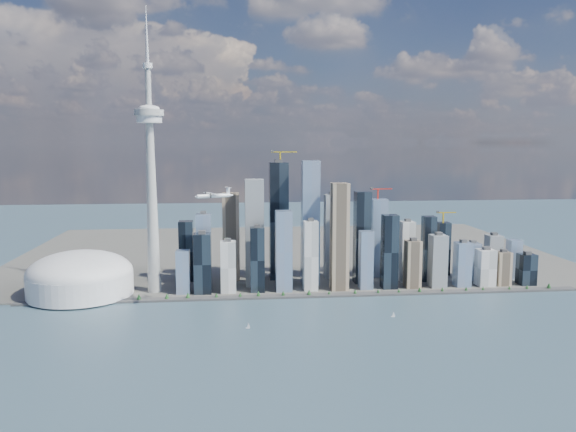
{
  "coord_description": "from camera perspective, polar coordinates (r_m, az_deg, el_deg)",
  "views": [
    {
      "loc": [
        -143.37,
        -803.36,
        297.94
      ],
      "look_at": [
        -36.83,
        260.0,
        158.15
      ],
      "focal_mm": 35.0,
      "sensor_mm": 36.0,
      "label": 1
    }
  ],
  "objects": [
    {
      "name": "land",
      "position": [
        1539.0,
        -0.27,
        -3.65
      ],
      "size": [
        1400.0,
        900.0,
        3.0
      ],
      "primitive_type": "cube",
      "color": "#4C4C47",
      "rests_on": "ground"
    },
    {
      "name": "shoreline_trees",
      "position": [
        1101.7,
        1.98,
        -7.77
      ],
      "size": [
        960.53,
        7.2,
        8.8
      ],
      "color": "#3F2D1E",
      "rests_on": "seawall"
    },
    {
      "name": "seawall",
      "position": [
        1103.5,
        1.97,
        -8.11
      ],
      "size": [
        1100.0,
        22.0,
        4.0
      ],
      "primitive_type": "cube",
      "color": "#383838",
      "rests_on": "ground"
    },
    {
      "name": "sailboat_east",
      "position": [
        997.77,
        10.64,
        -9.86
      ],
      "size": [
        7.11,
        2.22,
        9.86
      ],
      "rotation": [
        0.0,
        0.0,
        -0.06
      ],
      "color": "white",
      "rests_on": "ground"
    },
    {
      "name": "airplane",
      "position": [
        966.28,
        -7.54,
        2.1
      ],
      "size": [
        67.34,
        60.37,
        17.1
      ],
      "rotation": [
        0.0,
        0.0,
        0.39
      ],
      "color": "white",
      "rests_on": "ground"
    },
    {
      "name": "sailboat_west",
      "position": [
        925.81,
        -4.07,
        -11.12
      ],
      "size": [
        7.49,
        3.04,
        10.34
      ],
      "rotation": [
        0.0,
        0.0,
        -0.17
      ],
      "color": "white",
      "rests_on": "ground"
    },
    {
      "name": "dome_stadium",
      "position": [
        1171.42,
        -20.34,
        -5.77
      ],
      "size": [
        200.0,
        200.0,
        86.0
      ],
      "color": "silver",
      "rests_on": "land"
    },
    {
      "name": "skyscraper_cluster",
      "position": [
        1177.13,
        4.31,
        -2.88
      ],
      "size": [
        736.0,
        142.0,
        279.46
      ],
      "color": "black",
      "rests_on": "land"
    },
    {
      "name": "ground",
      "position": [
        868.74,
        4.23,
        -12.63
      ],
      "size": [
        4000.0,
        4000.0,
        0.0
      ],
      "primitive_type": "plane",
      "color": "#344D5C",
      "rests_on": "ground"
    },
    {
      "name": "needle_tower",
      "position": [
        1126.04,
        -13.74,
        4.08
      ],
      "size": [
        56.0,
        56.0,
        550.5
      ],
      "color": "#A2A29D",
      "rests_on": "land"
    }
  ]
}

